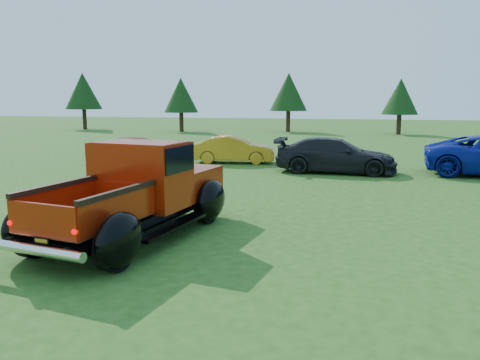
# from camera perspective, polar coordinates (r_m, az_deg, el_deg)

# --- Properties ---
(ground) EXTENTS (120.00, 120.00, 0.00)m
(ground) POSITION_cam_1_polar(r_m,az_deg,el_deg) (10.06, -1.67, -5.95)
(ground) COLOR #284F16
(ground) RESTS_ON ground
(tree_far_west) EXTENTS (3.33, 3.33, 5.20)m
(tree_far_west) POSITION_cam_1_polar(r_m,az_deg,el_deg) (46.39, -18.59, 10.22)
(tree_far_west) COLOR #332114
(tree_far_west) RESTS_ON ground
(tree_west) EXTENTS (2.94, 2.94, 4.60)m
(tree_west) POSITION_cam_1_polar(r_m,az_deg,el_deg) (41.02, -7.22, 10.20)
(tree_west) COLOR #332114
(tree_west) RESTS_ON ground
(tree_mid_left) EXTENTS (3.20, 3.20, 5.00)m
(tree_mid_left) POSITION_cam_1_polar(r_m,az_deg,el_deg) (40.72, 5.94, 10.62)
(tree_mid_left) COLOR #332114
(tree_mid_left) RESTS_ON ground
(tree_mid_right) EXTENTS (2.82, 2.82, 4.40)m
(tree_mid_right) POSITION_cam_1_polar(r_m,az_deg,el_deg) (39.48, 18.96, 9.58)
(tree_mid_right) COLOR #332114
(tree_mid_right) RESTS_ON ground
(pickup_truck) EXTENTS (3.06, 5.33, 1.89)m
(pickup_truck) POSITION_cam_1_polar(r_m,az_deg,el_deg) (9.78, -11.86, -1.21)
(pickup_truck) COLOR black
(pickup_truck) RESTS_ON ground
(show_car_red) EXTENTS (3.70, 1.83, 1.21)m
(show_car_red) POSITION_cam_1_polar(r_m,az_deg,el_deg) (20.77, -12.31, 3.67)
(show_car_red) COLOR maroon
(show_car_red) RESTS_ON ground
(show_car_yellow) EXTENTS (3.70, 1.74, 1.17)m
(show_car_yellow) POSITION_cam_1_polar(r_m,az_deg,el_deg) (20.43, -0.76, 3.74)
(show_car_yellow) COLOR orange
(show_car_yellow) RESTS_ON ground
(show_car_grey) EXTENTS (4.54, 1.92, 1.31)m
(show_car_grey) POSITION_cam_1_polar(r_m,az_deg,el_deg) (18.05, 11.55, 2.97)
(show_car_grey) COLOR black
(show_car_grey) RESTS_ON ground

